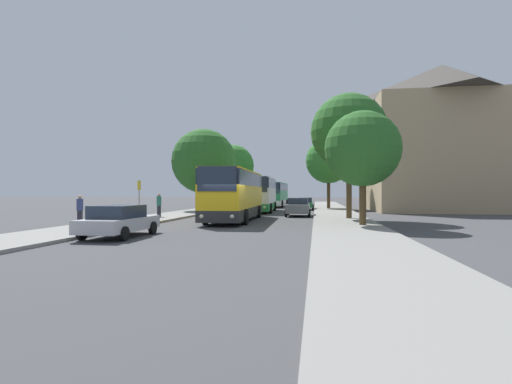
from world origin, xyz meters
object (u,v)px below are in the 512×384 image
at_px(parked_car_right_far, 305,203).
at_px(tree_left_near, 204,161).
at_px(parked_car_right_near, 298,207).
at_px(tree_right_far, 363,149).
at_px(parked_car_left_curb, 119,221).
at_px(pedestrian_waiting_far, 80,210).
at_px(pedestrian_waiting_near, 159,205).
at_px(bus_front, 235,194).
at_px(tree_right_near, 349,132).
at_px(bus_rear, 276,194).
at_px(tree_left_far, 233,166).
at_px(bus_middle, 261,194).
at_px(tree_right_mid, 329,161).
at_px(bus_stop_sign, 139,196).

height_order(parked_car_right_far, tree_left_near, tree_left_near).
xyz_separation_m(parked_car_right_near, tree_right_far, (4.21, -10.43, 3.77)).
bearing_deg(parked_car_right_far, parked_car_left_curb, 76.10).
xyz_separation_m(parked_car_right_near, pedestrian_waiting_far, (-12.01, -13.07, 0.22)).
height_order(parked_car_right_near, pedestrian_waiting_far, pedestrian_waiting_far).
height_order(parked_car_right_far, pedestrian_waiting_near, pedestrian_waiting_near).
xyz_separation_m(bus_front, tree_right_near, (8.17, 2.00, 4.62)).
bearing_deg(bus_rear, tree_left_near, -109.97).
distance_m(parked_car_left_curb, pedestrian_waiting_near, 12.68).
height_order(pedestrian_waiting_far, tree_left_far, tree_left_far).
xyz_separation_m(bus_middle, tree_right_mid, (7.21, 7.68, 3.99)).
bearing_deg(bus_stop_sign, bus_front, 32.23).
xyz_separation_m(bus_front, bus_stop_sign, (-5.64, -3.56, -0.08)).
height_order(pedestrian_waiting_near, tree_right_near, tree_right_near).
bearing_deg(tree_left_near, tree_left_far, 91.83).
bearing_deg(pedestrian_waiting_near, parked_car_right_near, -127.21).
bearing_deg(bus_stop_sign, tree_right_near, 21.91).
height_order(bus_front, tree_left_far, tree_left_far).
distance_m(bus_middle, pedestrian_waiting_near, 13.72).
distance_m(tree_right_near, tree_right_mid, 19.09).
relative_size(bus_stop_sign, tree_right_near, 0.29).
height_order(tree_right_near, tree_right_mid, tree_right_near).
relative_size(parked_car_right_far, tree_right_mid, 0.48).
bearing_deg(bus_front, tree_right_far, -27.36).
relative_size(bus_middle, tree_right_near, 1.20).
bearing_deg(bus_front, tree_left_far, 100.82).
bearing_deg(parked_car_right_near, parked_car_right_far, -91.43).
height_order(tree_left_near, tree_right_far, tree_left_near).
xyz_separation_m(parked_car_left_curb, parked_car_right_far, (7.63, 30.14, -0.01)).
relative_size(pedestrian_waiting_near, tree_left_near, 0.21).
bearing_deg(parked_car_left_curb, pedestrian_waiting_far, 137.97).
bearing_deg(tree_right_mid, bus_stop_sign, -117.68).
bearing_deg(tree_right_near, tree_right_far, -87.30).
distance_m(tree_right_mid, tree_right_far, 25.26).
xyz_separation_m(parked_car_left_curb, tree_right_far, (11.56, 6.93, 3.82)).
bearing_deg(tree_right_mid, bus_rear, 134.89).
relative_size(bus_middle, bus_stop_sign, 4.07).
height_order(parked_car_right_far, bus_stop_sign, bus_stop_sign).
bearing_deg(bus_rear, bus_front, -89.12).
distance_m(bus_rear, pedestrian_waiting_far, 35.90).
bearing_deg(bus_front, bus_middle, 88.51).
height_order(bus_rear, tree_right_far, tree_right_far).
height_order(parked_car_right_near, parked_car_right_far, parked_car_right_near).
xyz_separation_m(parked_car_left_curb, tree_left_near, (-2.81, 23.64, 4.57)).
bearing_deg(tree_right_near, bus_front, -166.26).
xyz_separation_m(parked_car_right_far, tree_right_mid, (2.75, 1.99, 5.13)).
relative_size(bus_middle, parked_car_right_near, 2.57).
xyz_separation_m(bus_rear, parked_car_right_far, (4.40, -9.17, -1.05)).
height_order(bus_stop_sign, tree_right_mid, tree_right_mid).
bearing_deg(tree_right_far, tree_right_mid, 92.69).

